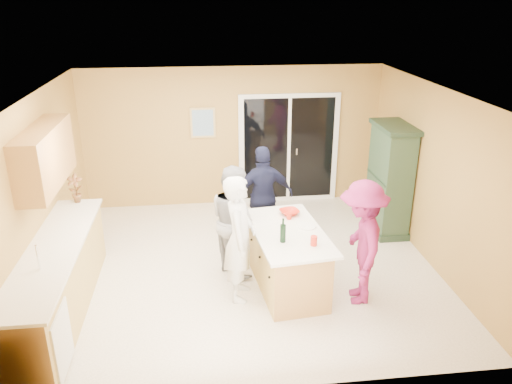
{
  "coord_description": "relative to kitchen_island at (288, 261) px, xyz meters",
  "views": [
    {
      "loc": [
        -0.62,
        -6.48,
        3.8
      ],
      "look_at": [
        0.15,
        0.1,
        1.15
      ],
      "focal_mm": 35.0,
      "sensor_mm": 36.0,
      "label": 1
    }
  ],
  "objects": [
    {
      "name": "woman_grey",
      "position": [
        -0.68,
        0.56,
        0.4
      ],
      "size": [
        0.86,
        0.96,
        1.62
      ],
      "primitive_type": "imported",
      "rotation": [
        0.0,
        0.0,
        1.96
      ],
      "color": "gray",
      "rests_on": "floor"
    },
    {
      "name": "upper_cabinets",
      "position": [
        -3.07,
        0.43,
        1.47
      ],
      "size": [
        0.35,
        1.6,
        0.75
      ],
      "primitive_type": "cube",
      "color": "tan",
      "rests_on": "wall_left"
    },
    {
      "name": "woman_white",
      "position": [
        -0.66,
        -0.12,
        0.45
      ],
      "size": [
        0.51,
        0.68,
        1.71
      ],
      "primitive_type": "imported",
      "rotation": [
        0.0,
        0.0,
        1.41
      ],
      "color": "white",
      "rests_on": "floor"
    },
    {
      "name": "tumbler_near",
      "position": [
        0.24,
        -0.44,
        0.52
      ],
      "size": [
        0.1,
        0.1,
        0.12
      ],
      "primitive_type": "cylinder",
      "rotation": [
        0.0,
        0.0,
        0.23
      ],
      "color": "red",
      "rests_on": "kitchen_island"
    },
    {
      "name": "kitchen_island",
      "position": [
        0.0,
        0.0,
        0.0
      ],
      "size": [
        1.07,
        1.75,
        0.87
      ],
      "rotation": [
        0.0,
        0.0,
        0.11
      ],
      "color": "tan",
      "rests_on": "floor"
    },
    {
      "name": "woman_navy",
      "position": [
        -0.16,
        1.34,
        0.41
      ],
      "size": [
        1.01,
        0.54,
        1.64
      ],
      "primitive_type": "imported",
      "rotation": [
        0.0,
        0.0,
        3.29
      ],
      "color": "#181835",
      "rests_on": "floor"
    },
    {
      "name": "wall_right",
      "position": [
        2.25,
        0.63,
        0.89
      ],
      "size": [
        0.1,
        5.0,
        2.6
      ],
      "primitive_type": "cube",
      "color": "tan",
      "rests_on": "ground"
    },
    {
      "name": "tulip_vase",
      "position": [
        -2.95,
        1.16,
        0.75
      ],
      "size": [
        0.24,
        0.17,
        0.44
      ],
      "primitive_type": "imported",
      "rotation": [
        0.0,
        0.0,
        0.05
      ],
      "color": "red",
      "rests_on": "left_cabinet_run"
    },
    {
      "name": "left_cabinet_run",
      "position": [
        -2.95,
        -0.42,
        0.05
      ],
      "size": [
        0.65,
        3.05,
        1.24
      ],
      "color": "tan",
      "rests_on": "floor"
    },
    {
      "name": "white_plate",
      "position": [
        0.27,
        0.09,
        0.47
      ],
      "size": [
        0.31,
        0.31,
        0.02
      ],
      "primitive_type": "cylinder",
      "rotation": [
        0.0,
        0.0,
        -0.35
      ],
      "color": "silver",
      "rests_on": "kitchen_island"
    },
    {
      "name": "sliding_door",
      "position": [
        0.55,
        3.1,
        0.64
      ],
      "size": [
        1.9,
        0.07,
        2.1
      ],
      "color": "white",
      "rests_on": "floor"
    },
    {
      "name": "wall_left",
      "position": [
        -3.25,
        0.63,
        0.89
      ],
      "size": [
        0.1,
        5.0,
        2.6
      ],
      "primitive_type": "cube",
      "color": "tan",
      "rests_on": "ground"
    },
    {
      "name": "wine_bottle",
      "position": [
        -0.13,
        -0.3,
        0.59
      ],
      "size": [
        0.07,
        0.07,
        0.32
      ],
      "rotation": [
        0.0,
        0.0,
        0.08
      ],
      "color": "black",
      "rests_on": "kitchen_island"
    },
    {
      "name": "framed_picture",
      "position": [
        -1.05,
        3.11,
        1.19
      ],
      "size": [
        0.46,
        0.04,
        0.56
      ],
      "color": "tan",
      "rests_on": "wall_back"
    },
    {
      "name": "tumbler_far",
      "position": [
        0.07,
        0.36,
        0.51
      ],
      "size": [
        0.08,
        0.08,
        0.1
      ],
      "primitive_type": "cylinder",
      "rotation": [
        0.0,
        0.0,
        -0.16
      ],
      "color": "red",
      "rests_on": "kitchen_island"
    },
    {
      "name": "ceiling",
      "position": [
        -0.5,
        0.63,
        2.19
      ],
      "size": [
        5.5,
        5.0,
        0.1
      ],
      "primitive_type": "cube",
      "color": "white",
      "rests_on": "wall_back"
    },
    {
      "name": "wall_back",
      "position": [
        -0.5,
        3.13,
        0.89
      ],
      "size": [
        5.5,
        0.1,
        2.6
      ],
      "primitive_type": "cube",
      "color": "tan",
      "rests_on": "ground"
    },
    {
      "name": "floor",
      "position": [
        -0.5,
        0.63,
        -0.41
      ],
      "size": [
        5.5,
        5.5,
        0.0
      ],
      "primitive_type": "plane",
      "color": "white",
      "rests_on": "ground"
    },
    {
      "name": "wall_front",
      "position": [
        -0.5,
        -1.87,
        0.89
      ],
      "size": [
        5.5,
        0.1,
        2.6
      ],
      "primitive_type": "cube",
      "color": "tan",
      "rests_on": "ground"
    },
    {
      "name": "serving_bowl",
      "position": [
        0.11,
        0.52,
        0.5
      ],
      "size": [
        0.33,
        0.33,
        0.07
      ],
      "primitive_type": "imported",
      "rotation": [
        0.0,
        0.0,
        0.27
      ],
      "color": "red",
      "rests_on": "kitchen_island"
    },
    {
      "name": "woman_magenta",
      "position": [
        0.88,
        -0.38,
        0.42
      ],
      "size": [
        0.79,
        1.17,
        1.67
      ],
      "primitive_type": "imported",
      "rotation": [
        0.0,
        0.0,
        -1.74
      ],
      "color": "#841C5A",
      "rests_on": "floor"
    },
    {
      "name": "green_hutch",
      "position": [
        1.99,
        1.6,
        0.49
      ],
      "size": [
        0.53,
        1.01,
        1.85
      ],
      "color": "#203423",
      "rests_on": "floor"
    }
  ]
}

